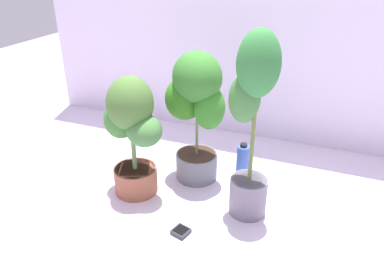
# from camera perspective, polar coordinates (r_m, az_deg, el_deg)

# --- Properties ---
(ground_plane) EXTENTS (8.00, 8.00, 0.00)m
(ground_plane) POSITION_cam_1_polar(r_m,az_deg,el_deg) (2.28, 0.40, -9.50)
(ground_plane) COLOR silver
(ground_plane) RESTS_ON ground
(mylar_back_wall) EXTENTS (3.20, 0.01, 2.00)m
(mylar_back_wall) POSITION_cam_1_polar(r_m,az_deg,el_deg) (2.70, 7.37, 18.84)
(mylar_back_wall) COLOR silver
(mylar_back_wall) RESTS_ON ground
(potted_plant_front_left) EXTENTS (0.45, 0.34, 0.72)m
(potted_plant_front_left) POSITION_cam_1_polar(r_m,az_deg,el_deg) (2.09, -9.31, -0.13)
(potted_plant_front_left) COLOR #9A573E
(potted_plant_front_left) RESTS_ON ground
(potted_plant_front_right) EXTENTS (0.31, 0.27, 1.01)m
(potted_plant_front_right) POSITION_cam_1_polar(r_m,az_deg,el_deg) (1.84, 9.28, 1.65)
(potted_plant_front_right) COLOR slate
(potted_plant_front_right) RESTS_ON ground
(potted_plant_center) EXTENTS (0.42, 0.42, 0.82)m
(potted_plant_center) POSITION_cam_1_polar(r_m,az_deg,el_deg) (2.17, 0.60, 3.55)
(potted_plant_center) COLOR slate
(potted_plant_center) RESTS_ON ground
(hygrometer_box) EXTENTS (0.10, 0.10, 0.03)m
(hygrometer_box) POSITION_cam_1_polar(r_m,az_deg,el_deg) (1.97, -1.74, -15.76)
(hygrometer_box) COLOR #313036
(hygrometer_box) RESTS_ON ground
(nutrient_bottle) EXTENTS (0.08, 0.08, 0.23)m
(nutrient_bottle) POSITION_cam_1_polar(r_m,az_deg,el_deg) (2.38, 7.86, -5.04)
(nutrient_bottle) COLOR #3E62B9
(nutrient_bottle) RESTS_ON ground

